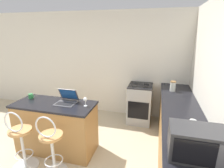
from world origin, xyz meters
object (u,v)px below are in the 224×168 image
object	(u,v)px
microwave	(196,143)
stove_range	(140,103)
bar_stool_near	(21,142)
mug_green	(31,96)
wine_glass_tall	(85,100)
storage_jar	(173,86)
laptop	(67,100)
mug_white	(193,123)
bar_stool_far	(52,147)

from	to	relation	value
microwave	stove_range	world-z (taller)	microwave
bar_stool_near	stove_range	bearing A→B (deg)	51.62
bar_stool_near	mug_green	bearing A→B (deg)	112.96
mug_green	wine_glass_tall	size ratio (longest dim) A/B	0.67
microwave	storage_jar	xyz separation A→B (m)	(-0.09, 2.04, -0.05)
mug_green	wine_glass_tall	bearing A→B (deg)	-2.96
stove_range	mug_green	distance (m)	2.38
laptop	wine_glass_tall	world-z (taller)	laptop
laptop	mug_white	size ratio (longest dim) A/B	3.34
bar_stool_far	microwave	world-z (taller)	microwave
bar_stool_far	wine_glass_tall	xyz separation A→B (m)	(0.30, 0.60, 0.55)
microwave	mug_white	world-z (taller)	microwave
wine_glass_tall	storage_jar	bearing A→B (deg)	38.98
laptop	mug_white	world-z (taller)	laptop
bar_stool_far	wine_glass_tall	size ratio (longest dim) A/B	6.74
bar_stool_near	stove_range	world-z (taller)	bar_stool_near
bar_stool_far	mug_green	size ratio (longest dim) A/B	10.12
mug_white	microwave	bearing A→B (deg)	-97.27
mug_green	wine_glass_tall	world-z (taller)	wine_glass_tall
bar_stool_near	storage_jar	size ratio (longest dim) A/B	4.82
laptop	wine_glass_tall	size ratio (longest dim) A/B	2.29
bar_stool_far	storage_jar	bearing A→B (deg)	45.37
laptop	mug_white	distance (m)	2.01
bar_stool_near	mug_green	size ratio (longest dim) A/B	10.12
storage_jar	mug_green	size ratio (longest dim) A/B	2.10
bar_stool_far	storage_jar	world-z (taller)	storage_jar
bar_stool_far	laptop	size ratio (longest dim) A/B	2.95
bar_stool_near	bar_stool_far	bearing A→B (deg)	0.00
laptop	microwave	distance (m)	2.12
microwave	storage_jar	distance (m)	2.04
bar_stool_near	mug_white	world-z (taller)	bar_stool_near
microwave	wine_glass_tall	bearing A→B (deg)	150.56
bar_stool_far	bar_stool_near	bearing A→B (deg)	180.00
bar_stool_near	bar_stool_far	size ratio (longest dim) A/B	1.00
stove_range	microwave	bearing A→B (deg)	-71.35
microwave	wine_glass_tall	xyz separation A→B (m)	(-1.54, 0.87, -0.05)
mug_green	bar_stool_near	bearing A→B (deg)	-67.04
microwave	bar_stool_near	bearing A→B (deg)	173.60
mug_green	mug_white	distance (m)	2.75
bar_stool_far	laptop	bearing A→B (deg)	96.05
storage_jar	mug_green	world-z (taller)	storage_jar
mug_white	laptop	bearing A→B (deg)	171.26
mug_green	stove_range	bearing A→B (deg)	35.92
mug_green	mug_white	bearing A→B (deg)	-6.65
bar_stool_far	stove_range	xyz separation A→B (m)	(1.07, 2.02, -0.02)
bar_stool_far	mug_white	xyz separation A→B (m)	(1.92, 0.34, 0.49)
stove_range	mug_green	xyz separation A→B (m)	(-1.88, -1.36, 0.50)
laptop	mug_green	bearing A→B (deg)	178.98
mug_green	mug_white	size ratio (longest dim) A/B	0.97
laptop	stove_range	xyz separation A→B (m)	(1.14, 1.38, -0.52)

